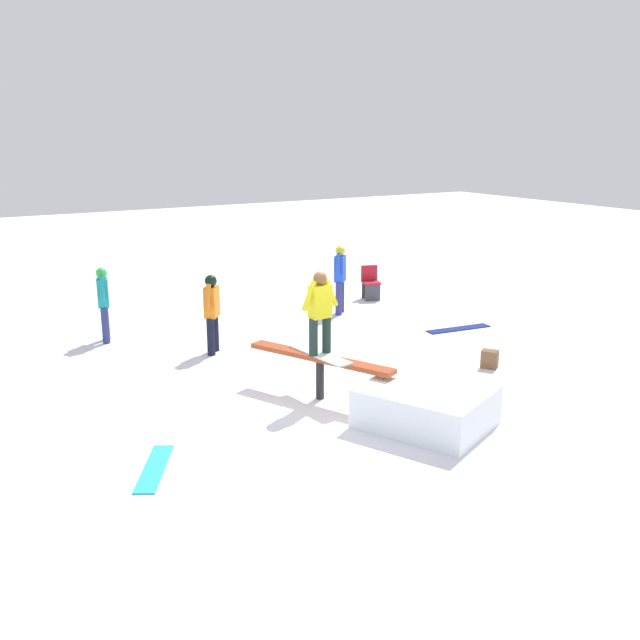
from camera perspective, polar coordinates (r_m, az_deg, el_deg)
The scene contains 11 objects.
ground_plane at distance 11.92m, azimuth -0.00°, elevation -6.29°, with size 60.00×60.00×0.00m, color white.
rail_feature at distance 11.70m, azimuth -0.00°, elevation -3.34°, with size 2.62×1.36×0.75m.
snow_kicker_ramp at distance 10.88m, azimuth 8.47°, elevation -6.87°, with size 1.80×1.50×0.61m, color white.
main_rider_on_rail at distance 11.47m, azimuth -0.00°, elevation 0.48°, with size 1.40×0.73×1.40m.
bystander_blue at distance 17.14m, azimuth 1.62°, elevation 3.55°, with size 0.54×0.53×1.66m.
bystander_teal at distance 15.50m, azimuth -16.93°, elevation 1.51°, with size 0.65×0.31×1.58m.
bystander_orange at distance 14.21m, azimuth -8.64°, elevation 0.82°, with size 0.61×0.52×1.59m.
loose_snowboard_navy at distance 16.26m, azimuth 11.03°, elevation -0.69°, with size 1.56×0.28×0.02m, color navy.
loose_snowboard_cyan at distance 9.82m, azimuth -13.11°, elevation -11.48°, with size 1.37×0.28×0.02m, color #2CB9C0.
folding_chair at distance 18.78m, azimuth 4.07°, elevation 2.92°, with size 0.56×0.56×0.88m.
backpack_on_snow at distance 13.72m, azimuth 13.41°, elevation -3.06°, with size 0.30×0.22×0.34m, color brown.
Camera 1 is at (-9.51, 5.74, 4.32)m, focal length 40.00 mm.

